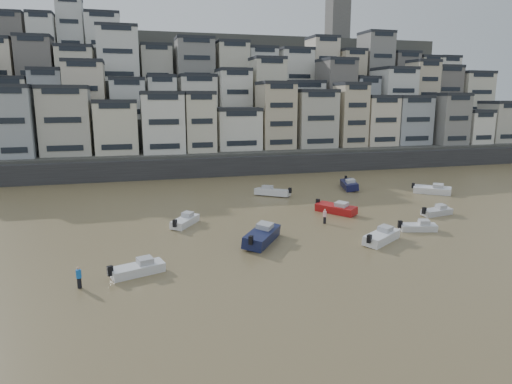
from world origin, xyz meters
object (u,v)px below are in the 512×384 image
object	(u,v)px
person_blue	(79,277)
boat_d	(437,210)
boat_f	(185,219)
boat_j	(138,267)
boat_a	(382,235)
boat_c	(262,234)
boat_b	(418,226)
person_pink	(325,216)
boat_i	(349,183)
boat_g	(432,189)
boat_h	(272,191)
boat_e	(336,207)

from	to	relation	value
person_blue	boat_d	bearing A→B (deg)	16.03
boat_f	boat_j	bearing A→B (deg)	-167.98
boat_a	boat_c	bearing A→B (deg)	131.64
boat_b	person_pink	xyz separation A→B (m)	(-8.69, 5.54, 0.29)
boat_c	person_pink	xyz separation A→B (m)	(9.03, 4.90, -0.08)
boat_f	boat_c	bearing A→B (deg)	-107.86
boat_i	boat_f	bearing A→B (deg)	-46.50
person_blue	person_pink	distance (m)	28.33
boat_f	boat_i	distance (m)	31.57
boat_j	person_blue	xyz separation A→B (m)	(-4.39, -1.56, 0.22)
boat_f	boat_g	world-z (taller)	boat_g
boat_f	boat_g	bearing A→B (deg)	-45.13
boat_i	boat_d	bearing A→B (deg)	24.70
boat_g	boat_d	bearing A→B (deg)	-84.92
boat_a	boat_i	world-z (taller)	boat_i
boat_c	boat_j	world-z (taller)	boat_c
boat_b	boat_h	bearing A→B (deg)	129.89
boat_g	boat_h	bearing A→B (deg)	-153.29
boat_a	person_pink	size ratio (longest dim) A/B	3.28
boat_g	person_pink	xyz separation A→B (m)	(-22.67, -11.12, 0.07)
boat_g	boat_i	bearing A→B (deg)	-174.84
boat_g	boat_a	bearing A→B (deg)	-97.22
boat_f	person_pink	size ratio (longest dim) A/B	2.93
boat_a	person_blue	size ratio (longest dim) A/B	3.28
boat_d	boat_b	bearing A→B (deg)	-149.61
boat_c	boat_g	xyz separation A→B (m)	(31.70, 16.03, -0.15)
boat_a	boat_c	xyz separation A→B (m)	(-11.72, 3.10, 0.17)
person_blue	boat_g	bearing A→B (deg)	25.47
boat_g	boat_i	distance (m)	12.51
person_blue	boat_h	bearing A→B (deg)	49.07
boat_b	boat_h	size ratio (longest dim) A/B	0.74
boat_i	boat_j	size ratio (longest dim) A/B	1.37
boat_e	person_blue	distance (m)	33.20
boat_f	boat_h	xyz separation A→B (m)	(14.55, 12.75, 0.09)
boat_d	boat_j	distance (m)	37.74
boat_b	person_blue	bearing A→B (deg)	-153.92
person_blue	boat_j	bearing A→B (deg)	19.56
boat_a	boat_h	size ratio (longest dim) A/B	0.99
boat_a	boat_e	xyz separation A→B (m)	(0.67, 12.12, 0.02)
person_blue	person_pink	world-z (taller)	same
boat_a	boat_i	distance (m)	27.80
boat_b	boat_j	bearing A→B (deg)	-155.31
person_blue	boat_b	bearing A→B (deg)	10.51
person_blue	boat_e	bearing A→B (deg)	28.89
boat_c	person_pink	distance (m)	10.27
boat_g	boat_j	bearing A→B (deg)	-114.95
boat_i	person_blue	bearing A→B (deg)	-35.55
boat_f	boat_j	world-z (taller)	boat_f
boat_e	boat_f	size ratio (longest dim) A/B	1.15
boat_d	person_pink	bearing A→B (deg)	169.61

